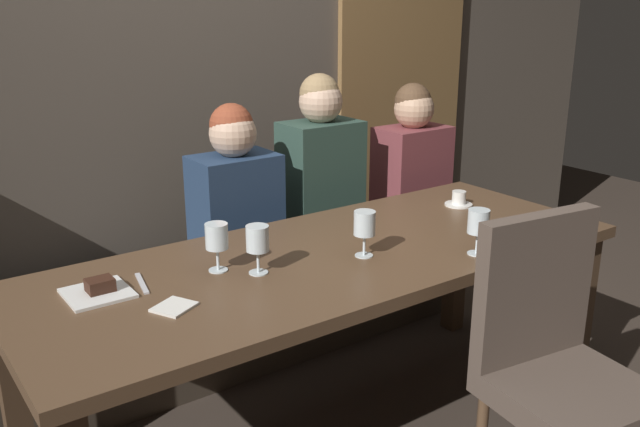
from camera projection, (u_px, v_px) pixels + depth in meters
The scene contains 16 objects.
back_wall_tiled at pixel (174, 21), 3.14m from camera, with size 6.00×0.12×3.00m, color brown.
arched_door at pixel (402, 41), 3.87m from camera, with size 0.90×0.05×2.55m.
dining_table at pixel (330, 276), 2.45m from camera, with size 2.20×0.84×0.74m.
banquette_bench at pixel (239, 313), 3.12m from camera, with size 2.50×0.44×0.45m.
chair_near_side at pixel (555, 354), 2.10m from camera, with size 0.49×0.49×0.98m.
diner_redhead at pixel (235, 195), 2.93m from camera, with size 0.36×0.24×0.74m.
diner_bearded at pixel (321, 168), 3.20m from camera, with size 0.36×0.24×0.83m.
diner_far_end at pixel (412, 162), 3.49m from camera, with size 0.36×0.24×0.75m.
wine_glass_center_front at pixel (217, 239), 2.23m from camera, with size 0.08×0.08×0.16m.
wine_glass_end_left at pixel (258, 240), 2.21m from camera, with size 0.08×0.08×0.16m.
wine_glass_far_right at pixel (365, 226), 2.36m from camera, with size 0.08×0.08×0.16m.
wine_glass_near_left at pixel (478, 223), 2.38m from camera, with size 0.08×0.08×0.16m.
espresso_cup at pixel (459, 200), 2.97m from camera, with size 0.12×0.12×0.06m.
dessert_plate at pixel (99, 290), 2.08m from camera, with size 0.19×0.19×0.05m.
fork_on_table at pixel (142, 283), 2.16m from camera, with size 0.02×0.17×0.01m, color silver.
folded_napkin at pixel (174, 307), 1.99m from camera, with size 0.11×0.10×0.01m, color silver.
Camera 1 is at (-1.35, -1.82, 1.61)m, focal length 38.38 mm.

